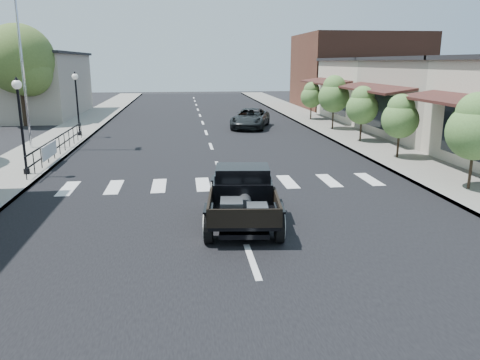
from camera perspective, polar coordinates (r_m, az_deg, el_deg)
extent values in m
plane|color=black|center=(13.54, -0.39, -4.80)|extent=(120.00, 120.00, 0.00)
cube|color=black|center=(28.10, -3.93, 5.16)|extent=(14.00, 80.00, 0.02)
cube|color=gray|center=(28.92, -21.05, 4.64)|extent=(3.00, 80.00, 0.15)
cube|color=gray|center=(29.77, 12.70, 5.48)|extent=(3.00, 80.00, 0.15)
cube|color=#ACA390|center=(42.95, -25.80, 10.27)|extent=(10.00, 12.00, 5.00)
cube|color=#ADA391|center=(30.62, 25.89, 8.76)|extent=(10.00, 9.00, 4.50)
cube|color=beige|center=(38.49, 18.66, 10.26)|extent=(10.00, 9.00, 4.50)
cube|color=brown|center=(47.84, 14.13, 12.70)|extent=(11.00, 10.00, 7.00)
cylinder|color=silver|center=(25.95, -25.43, 16.44)|extent=(0.12, 0.12, 11.72)
imported|color=black|center=(32.10, 1.27, 7.49)|extent=(3.50, 5.19, 1.32)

